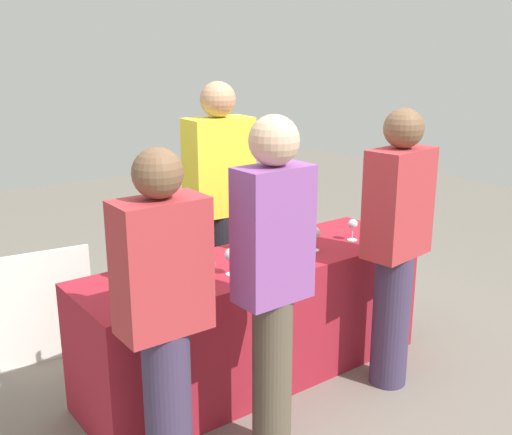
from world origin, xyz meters
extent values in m
plane|color=slate|center=(0.00, 0.00, 0.00)|extent=(12.00, 12.00, 0.00)
cube|color=maroon|center=(0.00, 0.00, 0.38)|extent=(2.14, 0.64, 0.75)
cylinder|color=black|center=(-0.73, 0.11, 0.86)|extent=(0.07, 0.07, 0.23)
cylinder|color=black|center=(-0.73, 0.11, 1.01)|extent=(0.03, 0.03, 0.07)
cylinder|color=black|center=(-0.73, 0.11, 1.06)|extent=(0.03, 0.03, 0.02)
cylinder|color=silver|center=(-0.73, 0.11, 0.85)|extent=(0.07, 0.07, 0.08)
cylinder|color=black|center=(0.04, 0.16, 0.87)|extent=(0.07, 0.07, 0.24)
cylinder|color=black|center=(0.04, 0.16, 1.03)|extent=(0.03, 0.03, 0.08)
cylinder|color=black|center=(0.04, 0.16, 1.07)|extent=(0.03, 0.03, 0.02)
cylinder|color=silver|center=(0.04, 0.16, 0.86)|extent=(0.07, 0.07, 0.08)
cylinder|color=black|center=(0.17, 0.06, 0.86)|extent=(0.07, 0.07, 0.23)
cylinder|color=black|center=(0.17, 0.06, 1.02)|extent=(0.03, 0.03, 0.08)
cylinder|color=maroon|center=(0.17, 0.06, 1.07)|extent=(0.03, 0.03, 0.02)
cylinder|color=silver|center=(0.17, 0.06, 0.85)|extent=(0.07, 0.07, 0.08)
cylinder|color=black|center=(0.37, 0.15, 0.87)|extent=(0.08, 0.08, 0.23)
cylinder|color=black|center=(0.37, 0.15, 1.02)|extent=(0.03, 0.03, 0.08)
cylinder|color=gold|center=(0.37, 0.15, 1.07)|extent=(0.03, 0.03, 0.02)
cylinder|color=silver|center=(0.37, 0.15, 0.85)|extent=(0.08, 0.08, 0.08)
cylinder|color=silver|center=(-0.40, -0.12, 0.75)|extent=(0.06, 0.06, 0.00)
cylinder|color=silver|center=(-0.40, -0.12, 0.79)|extent=(0.01, 0.01, 0.06)
sphere|color=silver|center=(-0.40, -0.12, 0.84)|extent=(0.06, 0.06, 0.06)
cylinder|color=silver|center=(-0.26, -0.12, 0.75)|extent=(0.06, 0.06, 0.00)
cylinder|color=silver|center=(-0.26, -0.12, 0.79)|extent=(0.01, 0.01, 0.08)
sphere|color=silver|center=(-0.26, -0.12, 0.86)|extent=(0.08, 0.08, 0.08)
sphere|color=#590C19|center=(-0.26, -0.12, 0.85)|extent=(0.04, 0.04, 0.04)
cylinder|color=silver|center=(0.37, -0.09, 0.75)|extent=(0.06, 0.06, 0.00)
cylinder|color=silver|center=(0.37, -0.09, 0.79)|extent=(0.01, 0.01, 0.08)
sphere|color=silver|center=(0.37, -0.09, 0.86)|extent=(0.07, 0.07, 0.07)
sphere|color=#590C19|center=(0.37, -0.09, 0.85)|extent=(0.04, 0.04, 0.04)
cylinder|color=silver|center=(0.70, -0.09, 0.75)|extent=(0.07, 0.07, 0.00)
cylinder|color=silver|center=(0.70, -0.09, 0.79)|extent=(0.01, 0.01, 0.08)
sphere|color=silver|center=(0.70, -0.09, 0.86)|extent=(0.06, 0.06, 0.06)
sphere|color=#590C19|center=(0.70, -0.09, 0.85)|extent=(0.03, 0.03, 0.03)
cylinder|color=silver|center=(-0.60, -0.03, 0.85)|extent=(0.23, 0.23, 0.20)
cylinder|color=black|center=(0.17, 0.63, 0.43)|extent=(0.24, 0.24, 0.86)
cube|color=yellow|center=(0.17, 0.63, 1.18)|extent=(0.45, 0.27, 0.64)
sphere|color=tan|center=(0.17, 0.63, 1.62)|extent=(0.23, 0.23, 0.23)
cylinder|color=#3F3351|center=(-0.89, -0.54, 0.39)|extent=(0.21, 0.21, 0.77)
cube|color=#B23338|center=(-0.89, -0.54, 1.06)|extent=(0.39, 0.22, 0.58)
sphere|color=brown|center=(-0.89, -0.54, 1.46)|extent=(0.21, 0.21, 0.21)
cylinder|color=brown|center=(-0.39, -0.65, 0.41)|extent=(0.19, 0.19, 0.83)
cube|color=#8C4C99|center=(-0.39, -0.65, 1.13)|extent=(0.35, 0.20, 0.62)
sphere|color=#D8AD8C|center=(-0.39, -0.65, 1.56)|extent=(0.22, 0.22, 0.22)
cylinder|color=#3F3351|center=(0.58, -0.54, 0.40)|extent=(0.22, 0.22, 0.81)
cube|color=#B23338|center=(0.58, -0.54, 1.11)|extent=(0.42, 0.26, 0.61)
sphere|color=brown|center=(0.58, -0.54, 1.52)|extent=(0.22, 0.22, 0.22)
cube|color=white|center=(-0.96, 0.94, 0.36)|extent=(0.60, 0.11, 0.73)
camera|label=1|loc=(-1.99, -2.66, 1.94)|focal=42.42mm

